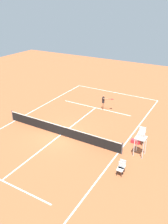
{
  "coord_description": "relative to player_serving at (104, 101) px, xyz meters",
  "views": [
    {
      "loc": [
        -10.96,
        14.72,
        10.95
      ],
      "look_at": [
        -0.27,
        -3.78,
        0.8
      ],
      "focal_mm": 37.58,
      "sensor_mm": 36.0,
      "label": 1
    }
  ],
  "objects": [
    {
      "name": "ground_plane",
      "position": [
        0.94,
        6.95,
        -1.01
      ],
      "size": [
        60.0,
        60.0,
        0.0
      ],
      "primitive_type": "plane",
      "color": "#AD5933"
    },
    {
      "name": "court_lines",
      "position": [
        0.94,
        6.95,
        -1.01
      ],
      "size": [
        11.27,
        25.08,
        0.01
      ],
      "color": "white",
      "rests_on": "ground"
    },
    {
      "name": "courtside_chair_mid",
      "position": [
        -5.79,
        4.74,
        -0.48
      ],
      "size": [
        0.44,
        0.46,
        0.95
      ],
      "color": "#262626",
      "rests_on": "ground"
    },
    {
      "name": "tennis_net",
      "position": [
        0.94,
        6.95,
        -0.52
      ],
      "size": [
        11.87,
        0.1,
        1.07
      ],
      "color": "#4C4C51",
      "rests_on": "ground"
    },
    {
      "name": "player_serving",
      "position": [
        0.0,
        0.0,
        0.0
      ],
      "size": [
        1.31,
        0.55,
        1.7
      ],
      "rotation": [
        0.0,
        0.0,
        1.91
      ],
      "color": "#9E704C",
      "rests_on": "ground"
    },
    {
      "name": "equipment_bag",
      "position": [
        -5.36,
        4.86,
        -0.86
      ],
      "size": [
        0.76,
        0.32,
        0.3
      ],
      "primitive_type": "cube",
      "color": "red",
      "rests_on": "ground"
    },
    {
      "name": "tennis_ball",
      "position": [
        1.23,
        1.2,
        -0.98
      ],
      "size": [
        0.07,
        0.07,
        0.07
      ],
      "primitive_type": "sphere",
      "color": "#CCE033",
      "rests_on": "ground"
    },
    {
      "name": "courtside_chair_far",
      "position": [
        -5.75,
        9.23,
        -0.48
      ],
      "size": [
        0.44,
        0.46,
        0.95
      ],
      "color": "#262626",
      "rests_on": "ground"
    },
    {
      "name": "umpire_chair",
      "position": [
        -6.16,
        6.35,
        0.59
      ],
      "size": [
        0.8,
        0.8,
        2.41
      ],
      "color": "silver",
      "rests_on": "ground"
    },
    {
      "name": "courtside_chair_near",
      "position": [
        -5.74,
        8.94,
        -0.48
      ],
      "size": [
        0.44,
        0.46,
        0.95
      ],
      "color": "#262626",
      "rests_on": "ground"
    }
  ]
}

